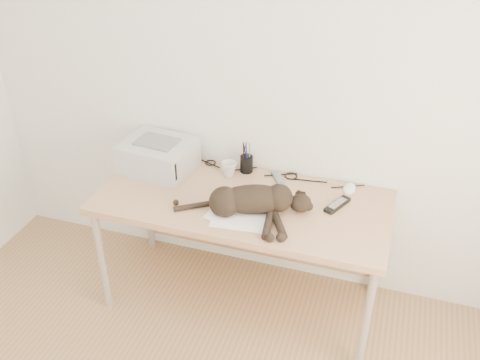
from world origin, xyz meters
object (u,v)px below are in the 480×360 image
(desk, at_px, (247,211))
(mug, at_px, (229,169))
(mouse, at_px, (350,186))
(printer, at_px, (158,155))
(pen_cup, at_px, (246,164))
(cat, at_px, (250,201))

(desk, height_order, mug, mug)
(mouse, bearing_deg, printer, -170.35)
(desk, distance_m, pen_cup, 0.28)
(printer, relative_size, mug, 4.75)
(desk, height_order, printer, printer)
(cat, relative_size, mug, 8.06)
(cat, xyz_separation_m, pen_cup, (-0.14, 0.40, -0.02))
(mug, bearing_deg, desk, -41.06)
(printer, height_order, cat, printer)
(pen_cup, bearing_deg, mouse, -0.94)
(printer, distance_m, cat, 0.70)
(desk, xyz_separation_m, mug, (-0.15, 0.13, 0.17))
(desk, bearing_deg, cat, -68.88)
(printer, height_order, mouse, printer)
(cat, bearing_deg, mouse, 19.78)
(printer, xyz_separation_m, mug, (0.42, 0.06, -0.05))
(printer, distance_m, mug, 0.43)
(desk, xyz_separation_m, mouse, (0.54, 0.19, 0.15))
(desk, distance_m, printer, 0.62)
(desk, bearing_deg, printer, 172.41)
(desk, bearing_deg, mouse, 19.68)
(cat, distance_m, mug, 0.39)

